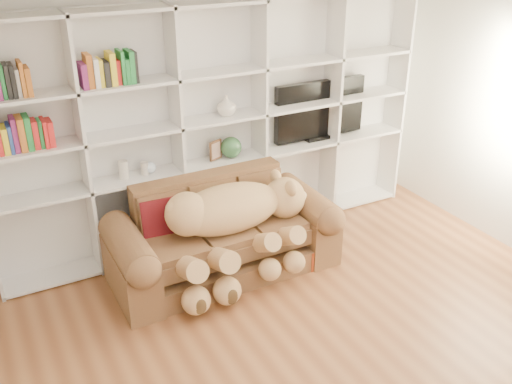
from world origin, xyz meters
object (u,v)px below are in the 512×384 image
teddy_bear (234,221)px  tv (320,110)px  gift_box (313,254)px  sofa (222,239)px

teddy_bear → tv: (1.45, 0.83, 0.58)m
gift_box → tv: tv is taller
sofa → teddy_bear: bearing=-78.4°
sofa → gift_box: bearing=-20.7°
sofa → gift_box: size_ratio=8.15×
tv → sofa: bearing=-156.1°
sofa → teddy_bear: size_ratio=1.38×
teddy_bear → sofa: bearing=96.5°
sofa → gift_box: 0.91m
gift_box → tv: (0.66, 0.97, 1.08)m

